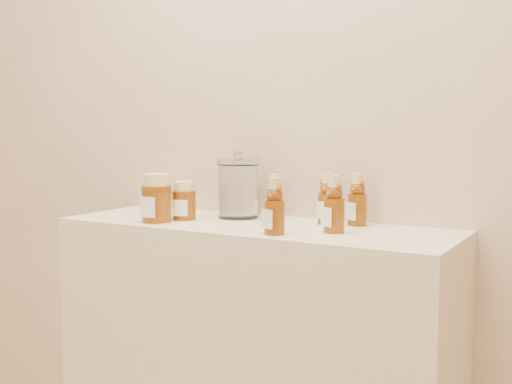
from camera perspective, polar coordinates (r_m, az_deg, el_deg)
The scene contains 11 objects.
wall_back at distance 2.07m, azimuth 2.63°, elevation 10.30°, with size 3.50×0.02×2.70m, color tan.
display_table at distance 2.02m, azimuth -0.20°, elevation -15.59°, with size 1.20×0.40×0.90m, color beige.
bear_bottle_back_left at distance 1.98m, azimuth 1.68°, elevation -0.17°, with size 0.06×0.06×0.16m, color #642E07, non-canonical shape.
bear_bottle_back_mid at distance 1.91m, azimuth 6.34°, elevation -0.28°, with size 0.06×0.06×0.17m, color #642E07, non-canonical shape.
bear_bottle_back_right at distance 1.89m, azimuth 9.01°, elevation -0.36°, with size 0.06×0.06×0.17m, color #642E07, non-canonical shape.
bear_bottle_front_left at distance 1.71m, azimuth 1.65°, elevation -0.94°, with size 0.06×0.06×0.17m, color #642E07, non-canonical shape.
bear_bottle_front_right at distance 1.76m, azimuth 6.97°, elevation -0.75°, with size 0.06×0.06×0.18m, color #642E07, non-canonical shape.
honey_jar_left at distance 2.14m, azimuth -8.99°, elevation -0.42°, with size 0.07×0.07×0.12m, color #642E07, non-canonical shape.
honey_jar_back at distance 2.01m, azimuth -6.40°, elevation -0.76°, with size 0.08×0.08×0.12m, color #642E07, non-canonical shape.
honey_jar_front at distance 1.96m, azimuth -8.84°, elevation -0.53°, with size 0.09×0.09×0.15m, color #642E07, non-canonical shape.
glass_canister at distance 2.03m, azimuth -1.59°, elevation 0.57°, with size 0.13×0.13×0.21m, color white, non-canonical shape.
Camera 1 is at (0.95, -0.08, 1.19)m, focal length 45.00 mm.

